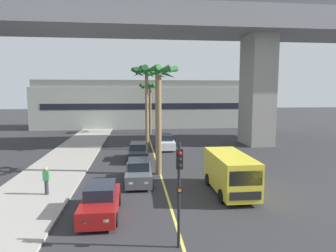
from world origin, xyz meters
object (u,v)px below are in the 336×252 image
car_queue_third (139,172)px  palm_tree_far_median (147,81)px  car_queue_front (166,142)px  car_queue_fourth (101,201)px  palm_tree_near_median (150,91)px  car_queue_second (138,152)px  traffic_light_median_near (179,181)px  pedestrian_near_crosswalk (46,180)px  delivery_van (230,172)px  palm_tree_mid_median (158,89)px

car_queue_third → palm_tree_far_median: size_ratio=0.47×
car_queue_front → car_queue_fourth: (-5.02, -16.67, 0.00)m
car_queue_fourth → palm_tree_near_median: palm_tree_near_median is taller
car_queue_second → palm_tree_near_median: (2.02, 17.28, 5.54)m
car_queue_second → car_queue_front: bearing=57.8°
traffic_light_median_near → palm_tree_far_median: (-0.39, 19.99, 4.59)m
car_queue_third → car_queue_second: bearing=89.6°
car_queue_fourth → pedestrian_near_crosswalk: 4.58m
car_queue_second → car_queue_third: same height
car_queue_front → pedestrian_near_crosswalk: bearing=-121.8°
delivery_van → palm_tree_mid_median: bearing=131.3°
car_queue_fourth → palm_tree_far_median: bearing=79.6°
car_queue_front → delivery_van: bearing=-80.3°
delivery_van → traffic_light_median_near: bearing=-124.1°
palm_tree_near_median → car_queue_second: bearing=-96.7°
car_queue_third → palm_tree_near_median: 24.76m
traffic_light_median_near → pedestrian_near_crosswalk: (-6.86, 6.49, -1.72)m
car_queue_third → car_queue_fourth: size_ratio=1.00×
pedestrian_near_crosswalk → delivery_van: bearing=-2.7°
car_queue_front → pedestrian_near_crosswalk: pedestrian_near_crosswalk is taller
car_queue_second → palm_tree_far_median: 8.13m
car_queue_second → car_queue_third: (-0.05, -6.77, 0.00)m
traffic_light_median_near → pedestrian_near_crosswalk: traffic_light_median_near is taller
palm_tree_near_median → traffic_light_median_near: bearing=-91.0°
traffic_light_median_near → palm_tree_far_median: bearing=91.1°
traffic_light_median_near → palm_tree_near_median: (0.60, 32.62, 3.55)m
car_queue_front → palm_tree_far_median: palm_tree_far_median is taller
car_queue_front → car_queue_second: (-3.03, -4.82, 0.00)m
delivery_van → car_queue_fourth: bearing=-161.6°
car_queue_fourth → pedestrian_near_crosswalk: pedestrian_near_crosswalk is taller
car_queue_fourth → delivery_van: 7.88m
palm_tree_mid_median → pedestrian_near_crosswalk: size_ratio=5.02×
car_queue_fourth → delivery_van: size_ratio=0.78×
palm_tree_near_median → pedestrian_near_crosswalk: (-7.46, -26.13, -5.27)m
delivery_van → palm_tree_far_median: size_ratio=0.60×
car_queue_second → palm_tree_mid_median: palm_tree_mid_median is taller
delivery_van → palm_tree_mid_median: size_ratio=0.65×
car_queue_second → traffic_light_median_near: size_ratio=0.99×
car_queue_third → delivery_van: 6.12m
car_queue_second → traffic_light_median_near: 15.54m
palm_tree_far_median → pedestrian_near_crosswalk: (-6.47, -13.50, -6.31)m
car_queue_front → delivery_van: size_ratio=0.78×
car_queue_third → delivery_van: (5.51, -2.60, 0.57)m
traffic_light_median_near → pedestrian_near_crosswalk: size_ratio=2.59×
car_queue_second → palm_tree_near_median: 18.26m
traffic_light_median_near → palm_tree_far_median: size_ratio=0.48×
car_queue_third → pedestrian_near_crosswalk: (-5.40, -2.09, 0.28)m
car_queue_fourth → pedestrian_near_crosswalk: (-3.45, 3.00, 0.28)m
palm_tree_mid_median → delivery_van: bearing=-48.7°
palm_tree_near_median → palm_tree_mid_median: bearing=-91.5°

